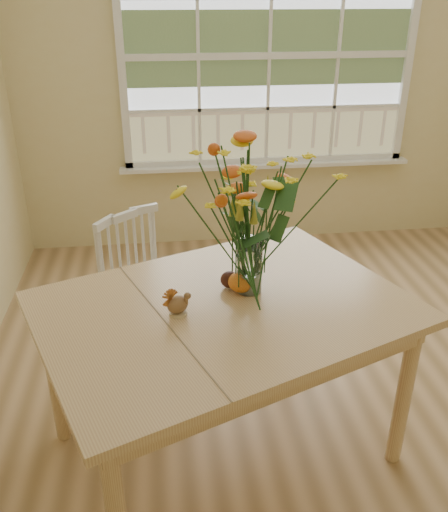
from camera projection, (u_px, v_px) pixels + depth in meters
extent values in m
cube|color=#977549|center=(341.00, 410.00, 2.89)|extent=(4.00, 4.50, 0.01)
cube|color=beige|center=(268.00, 82.00, 4.29)|extent=(4.00, 0.02, 2.70)
cube|color=silver|center=(269.00, 55.00, 4.19)|extent=(2.20, 0.00, 1.60)
cube|color=white|center=(266.00, 165.00, 4.52)|extent=(2.42, 0.12, 0.03)
cube|color=tan|center=(225.00, 308.00, 2.31)|extent=(1.81, 1.57, 0.04)
cube|color=tan|center=(225.00, 322.00, 2.34)|extent=(1.66, 1.42, 0.10)
cylinder|color=tan|center=(54.00, 374.00, 2.55)|extent=(0.07, 0.07, 0.77)
cylinder|color=tan|center=(404.00, 394.00, 2.42)|extent=(0.07, 0.07, 0.77)
cylinder|color=tan|center=(288.00, 302.00, 3.13)|extent=(0.07, 0.07, 0.77)
cube|color=white|center=(150.00, 303.00, 3.04)|extent=(0.58, 0.58, 0.05)
cube|color=white|center=(128.00, 256.00, 3.03)|extent=(0.35, 0.30, 0.48)
cylinder|color=white|center=(148.00, 359.00, 2.94)|extent=(0.03, 0.03, 0.41)
cylinder|color=white|center=(113.00, 337.00, 3.13)|extent=(0.03, 0.03, 0.41)
cylinder|color=white|center=(191.00, 334.00, 3.16)|extent=(0.03, 0.03, 0.41)
cylinder|color=white|center=(156.00, 315.00, 3.34)|extent=(0.03, 0.03, 0.41)
cylinder|color=white|center=(250.00, 266.00, 2.35)|extent=(0.11, 0.11, 0.25)
ellipsoid|color=#DB5119|center=(241.00, 283.00, 2.37)|extent=(0.11, 0.11, 0.09)
cylinder|color=#CCB78C|center=(178.00, 313.00, 2.22)|extent=(0.07, 0.07, 0.01)
ellipsoid|color=brown|center=(178.00, 304.00, 2.21)|extent=(0.11, 0.10, 0.08)
ellipsoid|color=#38160F|center=(230.00, 280.00, 2.41)|extent=(0.08, 0.08, 0.07)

